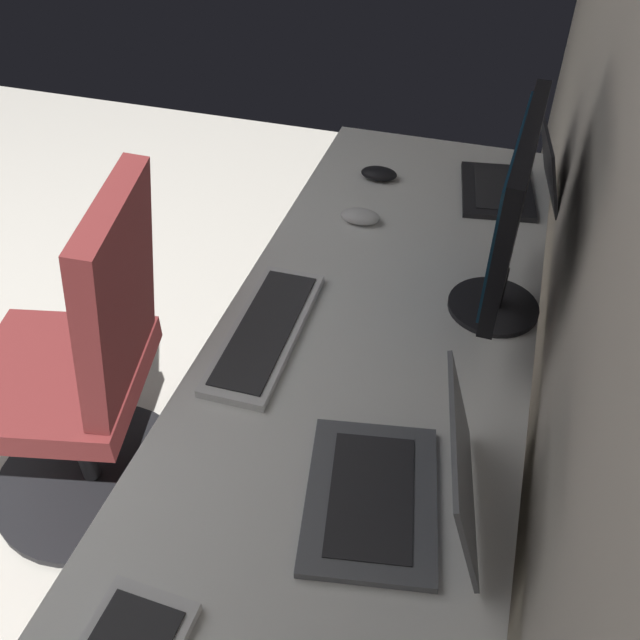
% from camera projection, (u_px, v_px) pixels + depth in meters
% --- Properties ---
extents(desk, '(2.35, 0.67, 0.73)m').
position_uv_depth(desk, '(344.00, 433.00, 1.33)').
color(desk, white).
rests_on(desk, ground).
extents(drawer_pedestal, '(0.40, 0.51, 0.69)m').
position_uv_depth(drawer_pedestal, '(347.00, 544.00, 1.50)').
color(drawer_pedestal, white).
rests_on(drawer_pedestal, ground).
extents(monitor_primary, '(0.47, 0.20, 0.43)m').
position_uv_depth(monitor_primary, '(512.00, 214.00, 1.36)').
color(monitor_primary, black).
rests_on(monitor_primary, desk).
extents(laptop_left, '(0.35, 0.33, 0.21)m').
position_uv_depth(laptop_left, '(406.00, 485.00, 1.10)').
color(laptop_left, '#595B60').
rests_on(laptop_left, desk).
extents(laptop_center, '(0.32, 0.28, 0.19)m').
position_uv_depth(laptop_center, '(517.00, 179.00, 1.86)').
color(laptop_center, black).
rests_on(laptop_center, desk).
extents(keyboard_main, '(0.42, 0.15, 0.02)m').
position_uv_depth(keyboard_main, '(266.00, 331.00, 1.45)').
color(keyboard_main, silver).
rests_on(keyboard_main, desk).
extents(mouse_main, '(0.06, 0.10, 0.03)m').
position_uv_depth(mouse_main, '(379.00, 174.00, 1.94)').
color(mouse_main, black).
rests_on(mouse_main, desk).
extents(mouse_spare, '(0.06, 0.10, 0.03)m').
position_uv_depth(mouse_spare, '(360.00, 216.00, 1.77)').
color(mouse_spare, silver).
rests_on(mouse_spare, desk).
extents(office_chair, '(0.56, 0.59, 0.97)m').
position_uv_depth(office_chair, '(87.00, 381.00, 1.72)').
color(office_chair, maroon).
rests_on(office_chair, ground).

